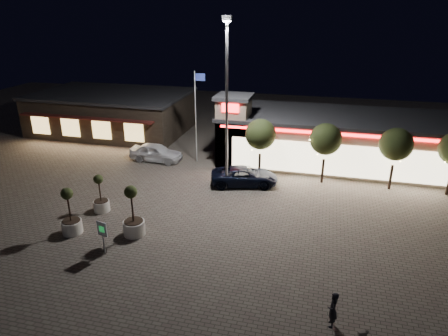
% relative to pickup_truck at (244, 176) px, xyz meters
% --- Properties ---
extents(ground, '(90.00, 90.00, 0.00)m').
position_rel_pickup_truck_xyz_m(ground, '(-3.16, -9.06, -0.71)').
color(ground, '#635B50').
rests_on(ground, ground).
extents(retail_building, '(20.40, 8.40, 6.10)m').
position_rel_pickup_truck_xyz_m(retail_building, '(6.34, 6.76, 1.50)').
color(retail_building, gray).
rests_on(retail_building, ground).
extents(restaurant_building, '(16.40, 11.00, 4.30)m').
position_rel_pickup_truck_xyz_m(restaurant_building, '(-17.16, 10.92, 1.44)').
color(restaurant_building, '#382D23').
rests_on(restaurant_building, ground).
extents(floodlight_pole, '(0.60, 0.40, 12.38)m').
position_rel_pickup_truck_xyz_m(floodlight_pole, '(-1.16, -1.06, 6.30)').
color(floodlight_pole, gray).
rests_on(floodlight_pole, ground).
extents(flagpole, '(0.95, 0.10, 8.00)m').
position_rel_pickup_truck_xyz_m(flagpole, '(-5.07, 3.94, 4.03)').
color(flagpole, white).
rests_on(flagpole, ground).
extents(string_tree_a, '(2.42, 2.42, 4.79)m').
position_rel_pickup_truck_xyz_m(string_tree_a, '(0.84, 1.94, 2.85)').
color(string_tree_a, '#332319').
rests_on(string_tree_a, ground).
extents(string_tree_b, '(2.42, 2.42, 4.79)m').
position_rel_pickup_truck_xyz_m(string_tree_b, '(5.84, 1.94, 2.85)').
color(string_tree_b, '#332319').
rests_on(string_tree_b, ground).
extents(string_tree_c, '(2.42, 2.42, 4.79)m').
position_rel_pickup_truck_xyz_m(string_tree_c, '(10.84, 1.94, 2.85)').
color(string_tree_c, '#332319').
rests_on(string_tree_c, ground).
extents(pickup_truck, '(5.56, 3.54, 1.43)m').
position_rel_pickup_truck_xyz_m(pickup_truck, '(0.00, 0.00, 0.00)').
color(pickup_truck, black).
rests_on(pickup_truck, ground).
extents(white_sedan, '(4.80, 2.09, 1.61)m').
position_rel_pickup_truck_xyz_m(white_sedan, '(-8.74, 3.16, 0.09)').
color(white_sedan, white).
rests_on(white_sedan, ground).
extents(pedestrian, '(0.43, 0.63, 1.68)m').
position_rel_pickup_truck_xyz_m(pedestrian, '(6.66, -13.69, 0.12)').
color(pedestrian, black).
rests_on(pedestrian, ground).
extents(dog, '(0.46, 0.27, 0.25)m').
position_rel_pickup_truck_xyz_m(dog, '(7.97, -14.07, -0.47)').
color(dog, '#59514C').
rests_on(dog, ground).
extents(planter_left, '(1.08, 1.08, 2.65)m').
position_rel_pickup_truck_xyz_m(planter_left, '(-8.47, -6.67, 0.10)').
color(planter_left, silver).
rests_on(planter_left, ground).
extents(planter_mid, '(1.22, 1.22, 3.00)m').
position_rel_pickup_truck_xyz_m(planter_mid, '(-8.71, -9.68, 0.21)').
color(planter_mid, silver).
rests_on(planter_mid, ground).
extents(planter_right, '(1.31, 1.31, 3.23)m').
position_rel_pickup_truck_xyz_m(planter_right, '(-4.96, -8.90, 0.28)').
color(planter_right, silver).
rests_on(planter_right, ground).
extents(valet_sign, '(0.65, 0.20, 1.98)m').
position_rel_pickup_truck_xyz_m(valet_sign, '(-5.66, -11.18, 0.67)').
color(valet_sign, gray).
rests_on(valet_sign, ground).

